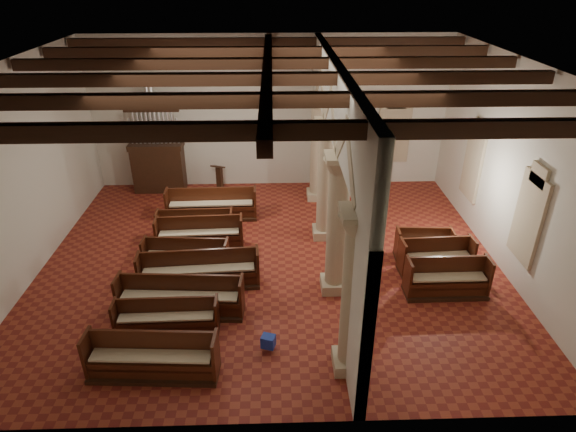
{
  "coord_description": "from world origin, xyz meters",
  "views": [
    {
      "loc": [
        0.14,
        -12.67,
        8.27
      ],
      "look_at": [
        0.55,
        0.5,
        1.32
      ],
      "focal_mm": 30.0,
      "sensor_mm": 36.0,
      "label": 1
    }
  ],
  "objects_px": {
    "lectern": "(220,180)",
    "processional_banner": "(378,170)",
    "aisle_pew_0": "(446,283)",
    "nave_pew_0": "(153,362)",
    "pipe_organ": "(158,158)"
  },
  "relations": [
    {
      "from": "processional_banner",
      "to": "aisle_pew_0",
      "type": "height_order",
      "value": "processional_banner"
    },
    {
      "from": "lectern",
      "to": "nave_pew_0",
      "type": "height_order",
      "value": "lectern"
    },
    {
      "from": "nave_pew_0",
      "to": "aisle_pew_0",
      "type": "height_order",
      "value": "aisle_pew_0"
    },
    {
      "from": "pipe_organ",
      "to": "lectern",
      "type": "distance_m",
      "value": 2.6
    },
    {
      "from": "pipe_organ",
      "to": "lectern",
      "type": "height_order",
      "value": "pipe_organ"
    },
    {
      "from": "nave_pew_0",
      "to": "aisle_pew_0",
      "type": "relative_size",
      "value": 1.29
    },
    {
      "from": "lectern",
      "to": "processional_banner",
      "type": "height_order",
      "value": "processional_banner"
    },
    {
      "from": "aisle_pew_0",
      "to": "pipe_organ",
      "type": "bearing_deg",
      "value": 141.46
    },
    {
      "from": "pipe_organ",
      "to": "nave_pew_0",
      "type": "distance_m",
      "value": 10.32
    },
    {
      "from": "lectern",
      "to": "nave_pew_0",
      "type": "xyz_separation_m",
      "value": [
        -0.57,
        -9.85,
        -0.13
      ]
    },
    {
      "from": "lectern",
      "to": "nave_pew_0",
      "type": "bearing_deg",
      "value": -70.3
    },
    {
      "from": "nave_pew_0",
      "to": "aisle_pew_0",
      "type": "xyz_separation_m",
      "value": [
        7.52,
        2.75,
        0.01
      ]
    },
    {
      "from": "nave_pew_0",
      "to": "lectern",
      "type": "bearing_deg",
      "value": 90.02
    },
    {
      "from": "lectern",
      "to": "processional_banner",
      "type": "distance_m",
      "value": 6.49
    },
    {
      "from": "lectern",
      "to": "aisle_pew_0",
      "type": "bearing_deg",
      "value": -22.6
    }
  ]
}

